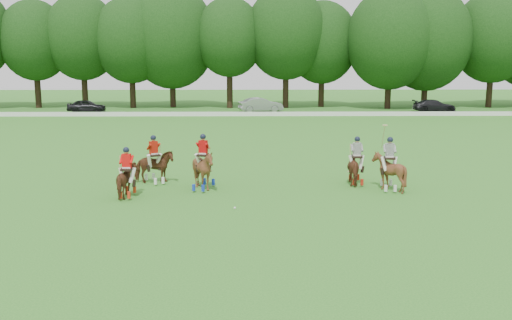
{
  "coord_description": "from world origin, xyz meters",
  "views": [
    {
      "loc": [
        2.05,
        -20.03,
        5.67
      ],
      "look_at": [
        2.42,
        4.2,
        1.4
      ],
      "focal_mm": 40.0,
      "sensor_mm": 36.0,
      "label": 1
    }
  ],
  "objects_px": {
    "car_right": "(434,106)",
    "polo_ball": "(235,208)",
    "polo_stripe_a": "(356,167)",
    "car_mid": "(261,105)",
    "polo_red_a": "(127,180)",
    "polo_red_b": "(154,166)",
    "polo_red_c": "(203,169)",
    "car_left": "(87,106)",
    "polo_stripe_b": "(389,171)"
  },
  "relations": [
    {
      "from": "car_left",
      "to": "car_mid",
      "type": "height_order",
      "value": "car_mid"
    },
    {
      "from": "polo_stripe_a",
      "to": "car_mid",
      "type": "bearing_deg",
      "value": 95.49
    },
    {
      "from": "polo_stripe_b",
      "to": "car_right",
      "type": "bearing_deg",
      "value": 69.29
    },
    {
      "from": "polo_red_a",
      "to": "polo_red_b",
      "type": "height_order",
      "value": "polo_red_b"
    },
    {
      "from": "polo_red_a",
      "to": "polo_stripe_b",
      "type": "distance_m",
      "value": 11.27
    },
    {
      "from": "polo_red_a",
      "to": "polo_red_c",
      "type": "xyz_separation_m",
      "value": [
        3.07,
        1.39,
        0.16
      ]
    },
    {
      "from": "polo_red_c",
      "to": "polo_stripe_a",
      "type": "xyz_separation_m",
      "value": [
        6.95,
        0.99,
        -0.12
      ]
    },
    {
      "from": "car_right",
      "to": "polo_red_c",
      "type": "relative_size",
      "value": 1.86
    },
    {
      "from": "car_right",
      "to": "polo_red_a",
      "type": "distance_m",
      "value": 46.89
    },
    {
      "from": "polo_ball",
      "to": "polo_stripe_a",
      "type": "bearing_deg",
      "value": 38.38
    },
    {
      "from": "car_right",
      "to": "car_mid",
      "type": "bearing_deg",
      "value": 92.28
    },
    {
      "from": "car_right",
      "to": "polo_red_b",
      "type": "distance_m",
      "value": 44.24
    },
    {
      "from": "polo_red_b",
      "to": "polo_stripe_a",
      "type": "xyz_separation_m",
      "value": [
        9.34,
        -0.34,
        -0.01
      ]
    },
    {
      "from": "polo_red_c",
      "to": "polo_stripe_b",
      "type": "bearing_deg",
      "value": -1.65
    },
    {
      "from": "polo_red_a",
      "to": "polo_ball",
      "type": "height_order",
      "value": "polo_red_a"
    },
    {
      "from": "polo_stripe_b",
      "to": "polo_ball",
      "type": "bearing_deg",
      "value": -154.93
    },
    {
      "from": "polo_red_c",
      "to": "polo_red_b",
      "type": "bearing_deg",
      "value": 150.82
    },
    {
      "from": "polo_red_a",
      "to": "polo_stripe_b",
      "type": "bearing_deg",
      "value": 5.9
    },
    {
      "from": "polo_stripe_a",
      "to": "polo_ball",
      "type": "height_order",
      "value": "polo_stripe_a"
    },
    {
      "from": "polo_stripe_a",
      "to": "polo_stripe_b",
      "type": "distance_m",
      "value": 1.71
    },
    {
      "from": "car_right",
      "to": "polo_red_b",
      "type": "bearing_deg",
      "value": 147.96
    },
    {
      "from": "polo_red_a",
      "to": "polo_stripe_a",
      "type": "relative_size",
      "value": 0.95
    },
    {
      "from": "car_right",
      "to": "polo_stripe_a",
      "type": "bearing_deg",
      "value": 159.34
    },
    {
      "from": "car_left",
      "to": "polo_red_b",
      "type": "relative_size",
      "value": 1.82
    },
    {
      "from": "car_left",
      "to": "polo_stripe_b",
      "type": "bearing_deg",
      "value": -150.68
    },
    {
      "from": "polo_red_c",
      "to": "polo_stripe_a",
      "type": "distance_m",
      "value": 7.03
    },
    {
      "from": "polo_ball",
      "to": "polo_red_c",
      "type": "bearing_deg",
      "value": 113.22
    },
    {
      "from": "car_mid",
      "to": "polo_red_c",
      "type": "distance_m",
      "value": 38.02
    },
    {
      "from": "car_left",
      "to": "polo_ball",
      "type": "xyz_separation_m",
      "value": [
        17.07,
        -41.24,
        -0.65
      ]
    },
    {
      "from": "car_right",
      "to": "polo_stripe_a",
      "type": "distance_m",
      "value": 40.04
    },
    {
      "from": "polo_stripe_a",
      "to": "polo_stripe_b",
      "type": "relative_size",
      "value": 0.77
    },
    {
      "from": "car_right",
      "to": "polo_stripe_a",
      "type": "relative_size",
      "value": 2.08
    },
    {
      "from": "polo_red_c",
      "to": "polo_ball",
      "type": "bearing_deg",
      "value": -66.78
    },
    {
      "from": "car_left",
      "to": "polo_red_b",
      "type": "bearing_deg",
      "value": -162.73
    },
    {
      "from": "car_left",
      "to": "polo_red_a",
      "type": "xyz_separation_m",
      "value": [
        12.56,
        -39.26,
        0.05
      ]
    },
    {
      "from": "car_mid",
      "to": "polo_stripe_b",
      "type": "distance_m",
      "value": 38.4
    },
    {
      "from": "car_mid",
      "to": "polo_stripe_a",
      "type": "relative_size",
      "value": 2.15
    },
    {
      "from": "car_left",
      "to": "car_right",
      "type": "distance_m",
      "value": 38.18
    },
    {
      "from": "car_right",
      "to": "polo_red_b",
      "type": "relative_size",
      "value": 2.05
    },
    {
      "from": "polo_red_b",
      "to": "polo_red_c",
      "type": "relative_size",
      "value": 0.91
    },
    {
      "from": "car_mid",
      "to": "polo_red_a",
      "type": "relative_size",
      "value": 2.26
    },
    {
      "from": "polo_red_b",
      "to": "polo_stripe_b",
      "type": "bearing_deg",
      "value": -8.46
    },
    {
      "from": "car_left",
      "to": "polo_ball",
      "type": "bearing_deg",
      "value": -160.16
    },
    {
      "from": "car_right",
      "to": "polo_red_b",
      "type": "xyz_separation_m",
      "value": [
        -24.95,
        -36.54,
        0.13
      ]
    },
    {
      "from": "car_left",
      "to": "polo_stripe_a",
      "type": "xyz_separation_m",
      "value": [
        22.58,
        -36.88,
        0.1
      ]
    },
    {
      "from": "car_right",
      "to": "polo_ball",
      "type": "bearing_deg",
      "value": 155.17
    },
    {
      "from": "polo_red_a",
      "to": "polo_stripe_b",
      "type": "relative_size",
      "value": 0.73
    },
    {
      "from": "car_right",
      "to": "polo_ball",
      "type": "relative_size",
      "value": 51.32
    },
    {
      "from": "polo_stripe_a",
      "to": "car_right",
      "type": "bearing_deg",
      "value": 67.07
    },
    {
      "from": "car_right",
      "to": "polo_red_c",
      "type": "xyz_separation_m",
      "value": [
        -22.56,
        -37.87,
        0.24
      ]
    }
  ]
}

